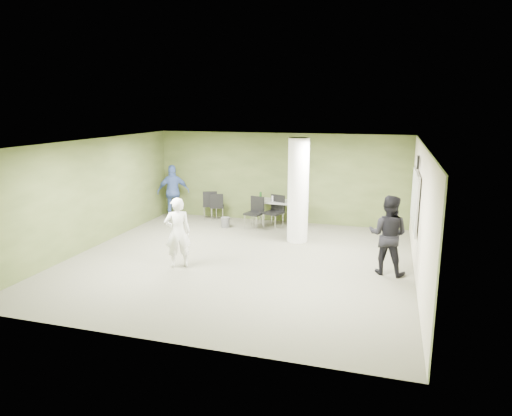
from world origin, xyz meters
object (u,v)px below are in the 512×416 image
(woman_white, at_px, (178,232))
(man_blue, at_px, (173,192))
(folding_table, at_px, (279,203))
(chair_back_left, at_px, (210,203))
(man_black, at_px, (388,235))

(woman_white, relative_size, man_blue, 0.92)
(folding_table, bearing_deg, chair_back_left, -178.69)
(folding_table, bearing_deg, woman_white, -102.88)
(man_black, bearing_deg, folding_table, -33.89)
(folding_table, height_order, man_blue, man_blue)
(man_black, bearing_deg, man_blue, -14.07)
(man_blue, bearing_deg, man_black, 127.02)
(man_blue, bearing_deg, folding_table, 153.26)
(chair_back_left, relative_size, man_black, 0.54)
(folding_table, height_order, chair_back_left, folding_table)
(folding_table, xyz_separation_m, man_blue, (-3.54, -0.02, 0.15))
(folding_table, xyz_separation_m, man_black, (3.23, -3.31, 0.15))
(chair_back_left, bearing_deg, woman_white, 80.41)
(folding_table, distance_m, chair_back_left, 2.34)
(folding_table, relative_size, chair_back_left, 1.78)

